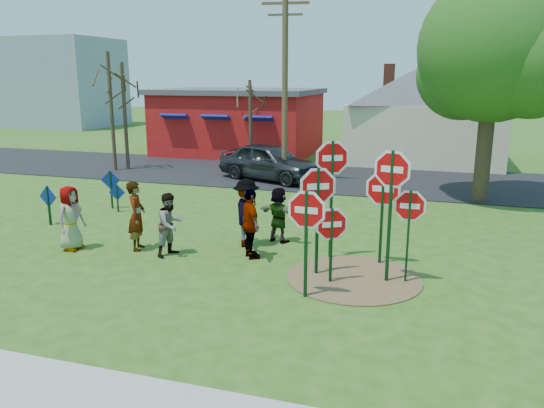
# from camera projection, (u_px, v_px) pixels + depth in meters

# --- Properties ---
(ground) EXTENTS (120.00, 120.00, 0.00)m
(ground) POSITION_uv_depth(u_px,v_px,m) (199.00, 248.00, 14.80)
(ground) COLOR #285418
(ground) RESTS_ON ground
(road) EXTENTS (120.00, 7.50, 0.04)m
(road) POSITION_uv_depth(u_px,v_px,m) (300.00, 175.00, 25.47)
(road) COLOR black
(road) RESTS_ON ground
(dirt_patch) EXTENTS (3.20, 3.20, 0.03)m
(dirt_patch) POSITION_uv_depth(u_px,v_px,m) (354.00, 278.00, 12.58)
(dirt_patch) COLOR brown
(dirt_patch) RESTS_ON ground
(red_building) EXTENTS (9.40, 7.69, 3.90)m
(red_building) POSITION_uv_depth(u_px,v_px,m) (240.00, 121.00, 32.62)
(red_building) COLOR #A41310
(red_building) RESTS_ON ground
(cream_house) EXTENTS (9.40, 9.40, 6.50)m
(cream_house) POSITION_uv_depth(u_px,v_px,m) (426.00, 108.00, 29.24)
(cream_house) COLOR beige
(cream_house) RESTS_ON ground
(distant_building) EXTENTS (10.00, 8.00, 8.00)m
(distant_building) POSITION_uv_depth(u_px,v_px,m) (60.00, 83.00, 49.74)
(distant_building) COLOR #8C939E
(distant_building) RESTS_ON ground
(stop_sign_a) EXTENTS (1.13, 0.08, 2.51)m
(stop_sign_a) POSITION_uv_depth(u_px,v_px,m) (306.00, 220.00, 11.16)
(stop_sign_a) COLOR black
(stop_sign_a) RESTS_ON ground
(stop_sign_b) EXTENTS (1.09, 0.52, 3.26)m
(stop_sign_b) POSITION_uv_depth(u_px,v_px,m) (332.00, 169.00, 13.46)
(stop_sign_b) COLOR black
(stop_sign_b) RESTS_ON ground
(stop_sign_c) EXTENTS (1.13, 0.30, 3.24)m
(stop_sign_c) POSITION_uv_depth(u_px,v_px,m) (391.00, 186.00, 11.87)
(stop_sign_c) COLOR black
(stop_sign_c) RESTS_ON ground
(stop_sign_d) EXTENTS (1.19, 0.12, 2.56)m
(stop_sign_d) POSITION_uv_depth(u_px,v_px,m) (383.00, 195.00, 13.17)
(stop_sign_d) COLOR black
(stop_sign_d) RESTS_ON ground
(stop_sign_e) EXTENTS (0.93, 0.50, 1.93)m
(stop_sign_e) POSITION_uv_depth(u_px,v_px,m) (331.00, 230.00, 12.05)
(stop_sign_e) COLOR black
(stop_sign_e) RESTS_ON ground
(stop_sign_f) EXTENTS (0.98, 0.07, 2.32)m
(stop_sign_f) POSITION_uv_depth(u_px,v_px,m) (409.00, 213.00, 11.98)
(stop_sign_f) COLOR black
(stop_sign_f) RESTS_ON ground
(stop_sign_g) EXTENTS (1.07, 0.59, 2.78)m
(stop_sign_g) POSITION_uv_depth(u_px,v_px,m) (318.00, 197.00, 12.42)
(stop_sign_g) COLOR black
(stop_sign_g) RESTS_ON ground
(blue_diamond_b) EXTENTS (0.71, 0.11, 1.30)m
(blue_diamond_b) POSITION_uv_depth(u_px,v_px,m) (48.00, 201.00, 16.90)
(blue_diamond_b) COLOR black
(blue_diamond_b) RESTS_ON ground
(blue_diamond_c) EXTENTS (0.57, 0.15, 1.00)m
(blue_diamond_c) POSITION_uv_depth(u_px,v_px,m) (117.00, 195.00, 18.59)
(blue_diamond_c) COLOR black
(blue_diamond_c) RESTS_ON ground
(blue_diamond_d) EXTENTS (0.69, 0.18, 1.40)m
(blue_diamond_d) POSITION_uv_depth(u_px,v_px,m) (111.00, 185.00, 19.02)
(blue_diamond_d) COLOR black
(blue_diamond_d) RESTS_ON ground
(person_a) EXTENTS (0.66, 0.93, 1.79)m
(person_a) POSITION_uv_depth(u_px,v_px,m) (71.00, 218.00, 14.52)
(person_a) COLOR #414397
(person_a) RESTS_ON ground
(person_b) EXTENTS (0.66, 0.81, 1.91)m
(person_b) POSITION_uv_depth(u_px,v_px,m) (137.00, 216.00, 14.49)
(person_b) COLOR #217469
(person_b) RESTS_ON ground
(person_c) EXTENTS (0.89, 1.00, 1.71)m
(person_c) POSITION_uv_depth(u_px,v_px,m) (170.00, 224.00, 14.05)
(person_c) COLOR brown
(person_c) RESTS_ON ground
(person_d) EXTENTS (1.07, 1.41, 1.93)m
(person_d) POSITION_uv_depth(u_px,v_px,m) (246.00, 213.00, 14.77)
(person_d) COLOR #313135
(person_d) RESTS_ON ground
(person_e) EXTENTS (1.03, 1.14, 1.86)m
(person_e) POSITION_uv_depth(u_px,v_px,m) (251.00, 224.00, 13.80)
(person_e) COLOR #442C4F
(person_e) RESTS_ON ground
(person_f) EXTENTS (1.57, 0.93, 1.61)m
(person_f) POSITION_uv_depth(u_px,v_px,m) (279.00, 215.00, 15.20)
(person_f) COLOR #194E24
(person_f) RESTS_ON ground
(suv) EXTENTS (5.28, 3.54, 1.67)m
(suv) POSITION_uv_depth(u_px,v_px,m) (270.00, 162.00, 24.11)
(suv) COLOR #313237
(suv) RESTS_ON road
(utility_pole) EXTENTS (1.99, 0.34, 8.13)m
(utility_pole) POSITION_uv_depth(u_px,v_px,m) (285.00, 85.00, 22.57)
(utility_pole) COLOR #4C3823
(utility_pole) RESTS_ON ground
(leafy_tree) EXTENTS (5.88, 5.36, 8.35)m
(leafy_tree) POSITION_uv_depth(u_px,v_px,m) (497.00, 56.00, 19.01)
(leafy_tree) COLOR #382819
(leafy_tree) RESTS_ON ground
(bare_tree_west) EXTENTS (1.80, 1.80, 5.31)m
(bare_tree_west) POSITION_uv_depth(u_px,v_px,m) (124.00, 101.00, 26.29)
(bare_tree_west) COLOR #382819
(bare_tree_west) RESTS_ON ground
(bare_tree_east) EXTENTS (1.80, 1.80, 4.46)m
(bare_tree_east) POSITION_uv_depth(u_px,v_px,m) (250.00, 109.00, 28.92)
(bare_tree_east) COLOR #382819
(bare_tree_east) RESTS_ON ground
(bare_tree_mid) EXTENTS (1.80, 1.80, 5.81)m
(bare_tree_mid) POSITION_uv_depth(u_px,v_px,m) (110.00, 95.00, 25.93)
(bare_tree_mid) COLOR #382819
(bare_tree_mid) RESTS_ON ground
(bare_tree_extra) EXTENTS (1.80, 1.80, 4.24)m
(bare_tree_extra) POSITION_uv_depth(u_px,v_px,m) (250.00, 114.00, 27.16)
(bare_tree_extra) COLOR #382819
(bare_tree_extra) RESTS_ON ground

